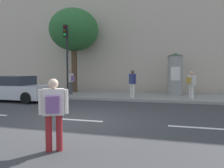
% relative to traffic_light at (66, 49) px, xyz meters
% --- Properties ---
extents(ground_plane, '(80.00, 80.00, 0.00)m').
position_rel_traffic_light_xyz_m(ground_plane, '(3.12, -5.24, -3.18)').
color(ground_plane, '#38383A').
extents(sidewalk_curb, '(36.00, 4.00, 0.15)m').
position_rel_traffic_light_xyz_m(sidewalk_curb, '(3.12, 1.76, -3.10)').
color(sidewalk_curb, gray).
rests_on(sidewalk_curb, ground_plane).
extents(lane_markings, '(25.80, 0.16, 0.01)m').
position_rel_traffic_light_xyz_m(lane_markings, '(3.12, -5.24, -3.18)').
color(lane_markings, silver).
rests_on(lane_markings, ground_plane).
extents(building_backdrop, '(36.00, 5.00, 11.94)m').
position_rel_traffic_light_xyz_m(building_backdrop, '(3.12, 6.76, 2.79)').
color(building_backdrop, '#B7A893').
rests_on(building_backdrop, ground_plane).
extents(traffic_light, '(0.24, 0.45, 4.52)m').
position_rel_traffic_light_xyz_m(traffic_light, '(0.00, 0.00, 0.00)').
color(traffic_light, black).
rests_on(traffic_light, sidewalk_curb).
extents(poster_column, '(1.09, 1.09, 2.86)m').
position_rel_traffic_light_xyz_m(poster_column, '(6.76, 2.63, -1.58)').
color(poster_column, gray).
rests_on(poster_column, sidewalk_curb).
extents(street_tree, '(3.76, 3.76, 6.41)m').
position_rel_traffic_light_xyz_m(street_tree, '(-0.76, 2.78, 1.74)').
color(street_tree, '#4C3826').
rests_on(street_tree, sidewalk_curb).
extents(pedestrian_with_bag, '(0.57, 0.50, 1.59)m').
position_rel_traffic_light_xyz_m(pedestrian_with_bag, '(3.78, -8.06, -2.23)').
color(pedestrian_with_bag, maroon).
rests_on(pedestrian_with_bag, ground_plane).
extents(pedestrian_near_pole, '(0.41, 0.58, 1.71)m').
position_rel_traffic_light_xyz_m(pedestrian_near_pole, '(-0.26, 1.13, -2.01)').
color(pedestrian_near_pole, '#4C4C51').
rests_on(pedestrian_near_pole, sidewalk_curb).
extents(pedestrian_in_red_top, '(0.51, 0.62, 1.64)m').
position_rel_traffic_light_xyz_m(pedestrian_in_red_top, '(7.61, 0.89, -2.05)').
color(pedestrian_in_red_top, silver).
rests_on(pedestrian_in_red_top, sidewalk_curb).
extents(pedestrian_tallest, '(0.47, 0.45, 1.70)m').
position_rel_traffic_light_xyz_m(pedestrian_tallest, '(4.17, 0.47, -2.04)').
color(pedestrian_tallest, silver).
rests_on(pedestrian_tallest, sidewalk_curb).
extents(parked_car_red, '(4.38, 2.00, 1.49)m').
position_rel_traffic_light_xyz_m(parked_car_red, '(-2.71, -1.62, -2.46)').
color(parked_car_red, silver).
rests_on(parked_car_red, ground_plane).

